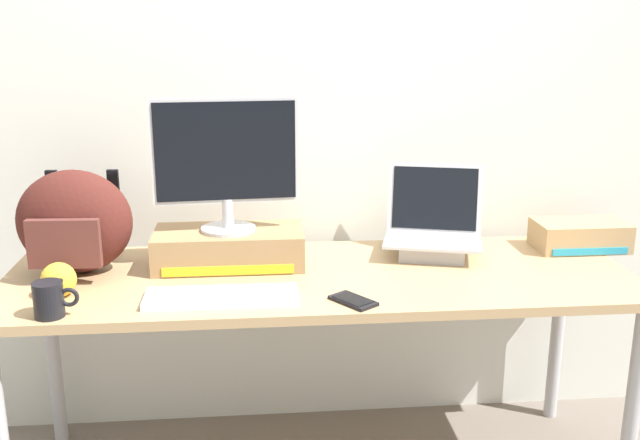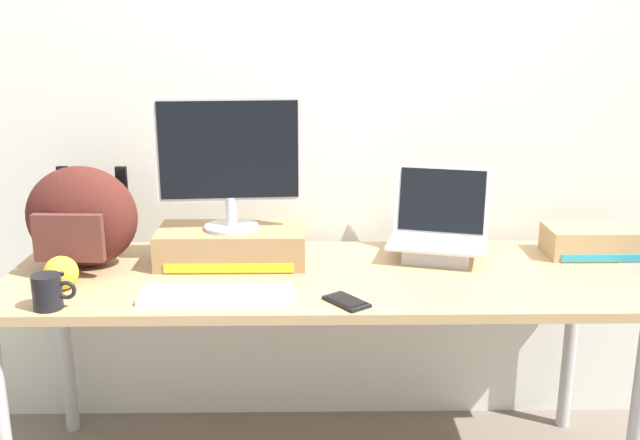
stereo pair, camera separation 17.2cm
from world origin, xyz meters
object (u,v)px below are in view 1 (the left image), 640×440
(toner_box_yellow, at_px, (229,248))
(messenger_backpack, at_px, (75,222))
(external_keyboard, at_px, (221,296))
(coffee_mug, at_px, (50,299))
(cell_phone, at_px, (353,301))
(toner_box_cyan, at_px, (580,235))
(desktop_monitor, at_px, (226,161))
(plush_toy, at_px, (58,280))
(open_laptop, at_px, (433,238))

(toner_box_yellow, relative_size, messenger_backpack, 1.31)
(external_keyboard, relative_size, coffee_mug, 3.61)
(cell_phone, distance_m, toner_box_cyan, 0.99)
(desktop_monitor, relative_size, messenger_backpack, 1.26)
(external_keyboard, xyz_separation_m, coffee_mug, (-0.47, -0.08, 0.04))
(external_keyboard, distance_m, cell_phone, 0.39)
(desktop_monitor, relative_size, toner_box_cyan, 1.49)
(plush_toy, bearing_deg, messenger_backpack, 88.45)
(desktop_monitor, relative_size, plush_toy, 4.55)
(toner_box_yellow, height_order, toner_box_cyan, toner_box_yellow)
(coffee_mug, relative_size, plush_toy, 1.19)
(desktop_monitor, bearing_deg, cell_phone, -50.01)
(plush_toy, bearing_deg, toner_box_yellow, 26.90)
(cell_phone, relative_size, plush_toy, 1.50)
(desktop_monitor, xyz_separation_m, toner_box_cyan, (1.25, 0.06, -0.31))
(coffee_mug, bearing_deg, open_laptop, 20.69)
(toner_box_yellow, relative_size, external_keyboard, 1.10)
(desktop_monitor, bearing_deg, messenger_backpack, 179.13)
(open_laptop, distance_m, plush_toy, 1.24)
(open_laptop, bearing_deg, messenger_backpack, -161.09)
(coffee_mug, distance_m, plush_toy, 0.16)
(external_keyboard, bearing_deg, open_laptop, 27.45)
(desktop_monitor, bearing_deg, plush_toy, -157.59)
(cell_phone, bearing_deg, desktop_monitor, 97.62)
(desktop_monitor, bearing_deg, toner_box_cyan, -1.50)
(toner_box_cyan, bearing_deg, toner_box_yellow, -177.17)
(desktop_monitor, relative_size, cell_phone, 3.04)
(toner_box_yellow, relative_size, plush_toy, 4.73)
(desktop_monitor, relative_size, coffee_mug, 3.83)
(cell_phone, bearing_deg, external_keyboard, 135.27)
(toner_box_yellow, height_order, coffee_mug, toner_box_yellow)
(external_keyboard, bearing_deg, messenger_backpack, 148.74)
(open_laptop, height_order, messenger_backpack, messenger_backpack)
(coffee_mug, height_order, toner_box_cyan, same)
(toner_box_yellow, height_order, plush_toy, toner_box_yellow)
(desktop_monitor, height_order, cell_phone, desktop_monitor)
(toner_box_yellow, height_order, cell_phone, toner_box_yellow)
(desktop_monitor, xyz_separation_m, open_laptop, (0.71, 0.04, -0.29))
(cell_phone, bearing_deg, plush_toy, 134.86)
(plush_toy, xyz_separation_m, toner_box_cyan, (1.75, 0.31, -0.00))
(messenger_backpack, distance_m, cell_phone, 0.94)
(messenger_backpack, xyz_separation_m, cell_phone, (0.86, -0.35, -0.16))
(toner_box_cyan, bearing_deg, external_keyboard, -163.02)
(toner_box_yellow, distance_m, toner_box_cyan, 1.25)
(messenger_backpack, height_order, toner_box_cyan, messenger_backpack)
(toner_box_yellow, relative_size, cell_phone, 3.17)
(external_keyboard, bearing_deg, cell_phone, -7.52)
(open_laptop, height_order, toner_box_cyan, open_laptop)
(plush_toy, bearing_deg, desktop_monitor, 26.79)
(external_keyboard, bearing_deg, toner_box_yellow, 87.98)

